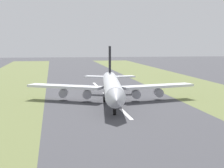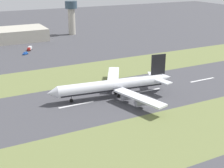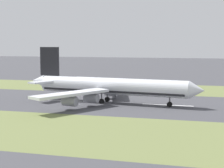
{
  "view_description": "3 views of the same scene",
  "coord_description": "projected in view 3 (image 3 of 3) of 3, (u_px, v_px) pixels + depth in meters",
  "views": [
    {
      "loc": [
        22.08,
        135.53,
        21.96
      ],
      "look_at": [
        1.06,
        4.87,
        7.0
      ],
      "focal_mm": 60.0,
      "sensor_mm": 36.0,
      "label": 1
    },
    {
      "loc": [
        -131.4,
        72.7,
        61.24
      ],
      "look_at": [
        1.06,
        4.87,
        7.0
      ],
      "focal_mm": 50.0,
      "sensor_mm": 36.0,
      "label": 2
    },
    {
      "loc": [
        130.56,
        40.2,
        22.0
      ],
      "look_at": [
        1.06,
        4.87,
        7.0
      ],
      "focal_mm": 60.0,
      "sensor_mm": 36.0,
      "label": 3
    }
  ],
  "objects": [
    {
      "name": "ground_plane",
      "position": [
        100.0,
        102.0,
        138.14
      ],
      "size": [
        800.0,
        800.0,
        0.0
      ],
      "primitive_type": "plane",
      "color": "#424247"
    },
    {
      "name": "grass_median_west",
      "position": [
        127.0,
        88.0,
        181.28
      ],
      "size": [
        40.0,
        600.0,
        0.01
      ],
      "primitive_type": "cube",
      "color": "olive",
      "rests_on": "ground"
    },
    {
      "name": "grass_median_east",
      "position": [
        48.0,
        129.0,
        94.99
      ],
      "size": [
        40.0,
        600.0,
        0.01
      ],
      "primitive_type": "cube",
      "color": "olive",
      "rests_on": "ground"
    },
    {
      "name": "centreline_dash_mid",
      "position": [
        62.0,
        100.0,
        142.09
      ],
      "size": [
        1.2,
        18.0,
        0.01
      ],
      "primitive_type": "cube",
      "color": "silver",
      "rests_on": "ground"
    },
    {
      "name": "centreline_dash_far",
      "position": [
        168.0,
        105.0,
        131.63
      ],
      "size": [
        1.2,
        18.0,
        0.01
      ],
      "primitive_type": "cube",
      "color": "silver",
      "rests_on": "ground"
    },
    {
      "name": "airplane_main_jet",
      "position": [
        107.0,
        86.0,
        135.9
      ],
      "size": [
        63.65,
        67.17,
        20.2
      ],
      "color": "silver",
      "rests_on": "ground"
    }
  ]
}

